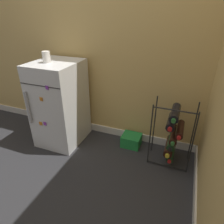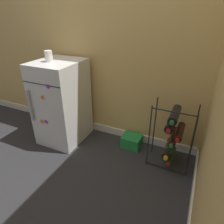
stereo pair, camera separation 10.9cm
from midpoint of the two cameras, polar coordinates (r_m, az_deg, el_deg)
name	(u,v)px [view 1 (the left image)]	position (r m, az deg, el deg)	size (l,w,h in m)	color
ground_plane	(92,167)	(2.07, -7.25, -15.25)	(14.00, 14.00, 0.00)	#28282B
wall_back	(116,27)	(2.12, -0.45, 23.19)	(6.92, 0.07, 2.50)	tan
mini_fridge	(60,104)	(2.29, -15.96, 2.28)	(0.46, 0.56, 0.92)	silver
wine_rack	(173,134)	(1.99, 15.53, -6.04)	(0.39, 0.32, 0.65)	black
soda_box	(131,140)	(2.30, 4.18, -8.06)	(0.21, 0.19, 0.13)	#1E7F38
fridge_top_cup	(46,57)	(2.13, -19.71, 14.56)	(0.08, 0.08, 0.11)	silver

